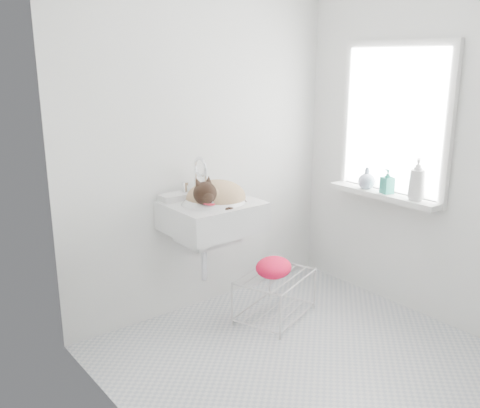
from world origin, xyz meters
TOP-DOWN VIEW (x-y plane):
  - floor at (0.00, 0.00)m, footprint 2.20×2.00m
  - back_wall at (0.00, 1.00)m, footprint 2.20×0.02m
  - right_wall at (1.10, 0.00)m, footprint 0.02×2.00m
  - left_wall at (-1.10, 0.00)m, footprint 0.02×2.00m
  - window_glass at (1.09, 0.20)m, footprint 0.01×0.80m
  - window_frame at (1.07, 0.20)m, footprint 0.04×0.90m
  - windowsill at (1.01, 0.20)m, footprint 0.16×0.88m
  - sink at (-0.12, 0.74)m, footprint 0.60×0.52m
  - faucet at (-0.12, 0.92)m, footprint 0.22×0.15m
  - cat at (-0.10, 0.72)m, footprint 0.48×0.41m
  - wire_rack at (0.23, 0.48)m, footprint 0.63×0.53m
  - towel at (0.21, 0.48)m, footprint 0.36×0.34m
  - bottle_a at (1.00, -0.07)m, footprint 0.13×0.13m
  - bottle_b at (1.00, 0.17)m, footprint 0.10×0.10m
  - bottle_c at (1.00, 0.35)m, footprint 0.17×0.17m

SIDE VIEW (x-z plane):
  - floor at x=0.00m, z-range -0.01..0.01m
  - wire_rack at x=0.23m, z-range -0.01..0.31m
  - towel at x=0.21m, z-range 0.29..0.41m
  - windowsill at x=1.01m, z-range 0.81..0.85m
  - sink at x=-0.12m, z-range 0.73..0.97m
  - bottle_a at x=1.00m, z-range 0.73..0.97m
  - bottle_b at x=1.00m, z-range 0.76..0.94m
  - bottle_c at x=1.00m, z-range 0.77..0.93m
  - cat at x=-0.10m, z-range 0.75..1.03m
  - faucet at x=-0.12m, z-range 0.88..1.10m
  - back_wall at x=0.00m, z-range 0.00..2.50m
  - right_wall at x=1.10m, z-range 0.00..2.50m
  - left_wall at x=-1.10m, z-range 0.00..2.50m
  - window_glass at x=1.09m, z-range 0.85..1.85m
  - window_frame at x=1.07m, z-range 0.80..1.90m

